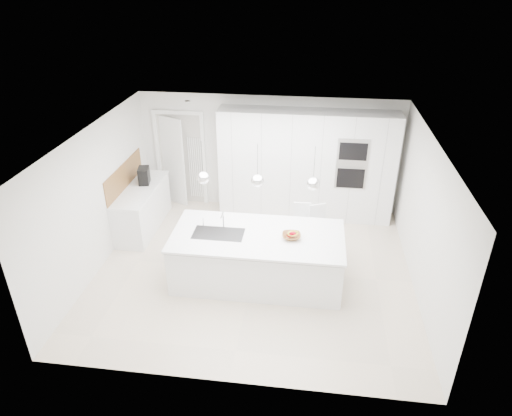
# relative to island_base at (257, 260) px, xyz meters

# --- Properties ---
(floor) EXTENTS (5.50, 5.50, 0.00)m
(floor) POSITION_rel_island_base_xyz_m (-0.10, 0.30, -0.43)
(floor) COLOR beige
(floor) RESTS_ON ground
(wall_back) EXTENTS (5.50, 0.00, 5.50)m
(wall_back) POSITION_rel_island_base_xyz_m (-0.10, 2.80, 0.82)
(wall_back) COLOR silver
(wall_back) RESTS_ON ground
(wall_left) EXTENTS (0.00, 5.00, 5.00)m
(wall_left) POSITION_rel_island_base_xyz_m (-2.85, 0.30, 0.82)
(wall_left) COLOR silver
(wall_left) RESTS_ON ground
(ceiling) EXTENTS (5.50, 5.50, 0.00)m
(ceiling) POSITION_rel_island_base_xyz_m (-0.10, 0.30, 2.07)
(ceiling) COLOR white
(ceiling) RESTS_ON wall_back
(tall_cabinets) EXTENTS (3.60, 0.60, 2.30)m
(tall_cabinets) POSITION_rel_island_base_xyz_m (0.70, 2.50, 0.72)
(tall_cabinets) COLOR white
(tall_cabinets) RESTS_ON floor
(oven_stack) EXTENTS (0.62, 0.04, 1.05)m
(oven_stack) POSITION_rel_island_base_xyz_m (1.60, 2.19, 0.92)
(oven_stack) COLOR #A5A5A8
(oven_stack) RESTS_ON tall_cabinets
(doorway_frame) EXTENTS (1.11, 0.08, 2.13)m
(doorway_frame) POSITION_rel_island_base_xyz_m (-2.05, 2.77, 0.59)
(doorway_frame) COLOR white
(doorway_frame) RESTS_ON floor
(hallway_door) EXTENTS (0.76, 0.38, 2.00)m
(hallway_door) POSITION_rel_island_base_xyz_m (-2.30, 2.72, 0.57)
(hallway_door) COLOR white
(hallway_door) RESTS_ON floor
(radiator) EXTENTS (0.32, 0.04, 1.40)m
(radiator) POSITION_rel_island_base_xyz_m (-1.73, 2.76, 0.42)
(radiator) COLOR white
(radiator) RESTS_ON floor
(left_base_cabinets) EXTENTS (0.60, 1.80, 0.86)m
(left_base_cabinets) POSITION_rel_island_base_xyz_m (-2.55, 1.50, 0.00)
(left_base_cabinets) COLOR white
(left_base_cabinets) RESTS_ON floor
(left_worktop) EXTENTS (0.62, 1.82, 0.04)m
(left_worktop) POSITION_rel_island_base_xyz_m (-2.55, 1.50, 0.45)
(left_worktop) COLOR white
(left_worktop) RESTS_ON left_base_cabinets
(oak_backsplash) EXTENTS (0.02, 1.80, 0.50)m
(oak_backsplash) POSITION_rel_island_base_xyz_m (-2.84, 1.50, 0.72)
(oak_backsplash) COLOR brown
(oak_backsplash) RESTS_ON wall_left
(island_base) EXTENTS (2.80, 1.20, 0.86)m
(island_base) POSITION_rel_island_base_xyz_m (0.00, 0.00, 0.00)
(island_base) COLOR white
(island_base) RESTS_ON floor
(island_worktop) EXTENTS (2.84, 1.40, 0.04)m
(island_worktop) POSITION_rel_island_base_xyz_m (0.00, 0.05, 0.45)
(island_worktop) COLOR white
(island_worktop) RESTS_ON island_base
(island_sink) EXTENTS (0.84, 0.44, 0.18)m
(island_sink) POSITION_rel_island_base_xyz_m (-0.65, -0.00, 0.39)
(island_sink) COLOR #3F3F42
(island_sink) RESTS_ON island_worktop
(island_tap) EXTENTS (0.02, 0.02, 0.30)m
(island_tap) POSITION_rel_island_base_xyz_m (-0.60, 0.20, 0.62)
(island_tap) COLOR white
(island_tap) RESTS_ON island_worktop
(pendant_left) EXTENTS (0.20, 0.20, 0.20)m
(pendant_left) POSITION_rel_island_base_xyz_m (-0.85, -0.00, 1.47)
(pendant_left) COLOR white
(pendant_left) RESTS_ON ceiling
(pendant_mid) EXTENTS (0.20, 0.20, 0.20)m
(pendant_mid) POSITION_rel_island_base_xyz_m (-0.00, -0.00, 1.47)
(pendant_mid) COLOR white
(pendant_mid) RESTS_ON ceiling
(pendant_right) EXTENTS (0.20, 0.20, 0.20)m
(pendant_right) POSITION_rel_island_base_xyz_m (0.85, -0.00, 1.47)
(pendant_right) COLOR white
(pendant_right) RESTS_ON ceiling
(fruit_bowl) EXTENTS (0.33, 0.33, 0.07)m
(fruit_bowl) POSITION_rel_island_base_xyz_m (0.56, 0.01, 0.51)
(fruit_bowl) COLOR brown
(fruit_bowl) RESTS_ON island_worktop
(espresso_machine) EXTENTS (0.26, 0.35, 0.34)m
(espresso_machine) POSITION_rel_island_base_xyz_m (-2.53, 1.74, 0.64)
(espresso_machine) COLOR black
(espresso_machine) RESTS_ON left_worktop
(bar_stool_left) EXTENTS (0.34, 0.47, 1.00)m
(bar_stool_left) POSITION_rel_island_base_xyz_m (0.69, 0.96, 0.07)
(bar_stool_left) COLOR white
(bar_stool_left) RESTS_ON floor
(bar_stool_right) EXTENTS (0.49, 0.56, 1.01)m
(bar_stool_right) POSITION_rel_island_base_xyz_m (0.97, 0.91, 0.07)
(bar_stool_right) COLOR white
(bar_stool_right) RESTS_ON floor
(apple_a) EXTENTS (0.07, 0.07, 0.07)m
(apple_a) POSITION_rel_island_base_xyz_m (0.59, 0.03, 0.54)
(apple_a) COLOR #B80016
(apple_a) RESTS_ON fruit_bowl
(apple_b) EXTENTS (0.07, 0.07, 0.07)m
(apple_b) POSITION_rel_island_base_xyz_m (0.57, 0.04, 0.54)
(apple_b) COLOR #B80016
(apple_b) RESTS_ON fruit_bowl
(apple_c) EXTENTS (0.08, 0.08, 0.08)m
(apple_c) POSITION_rel_island_base_xyz_m (0.55, 0.05, 0.54)
(apple_c) COLOR #B80016
(apple_c) RESTS_ON fruit_bowl
(apple_extra_3) EXTENTS (0.08, 0.08, 0.08)m
(apple_extra_3) POSITION_rel_island_base_xyz_m (0.52, -0.00, 0.54)
(apple_extra_3) COLOR #B80016
(apple_extra_3) RESTS_ON fruit_bowl
(banana_bunch) EXTENTS (0.21, 0.15, 0.19)m
(banana_bunch) POSITION_rel_island_base_xyz_m (0.58, -0.01, 0.57)
(banana_bunch) COLOR gold
(banana_bunch) RESTS_ON fruit_bowl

